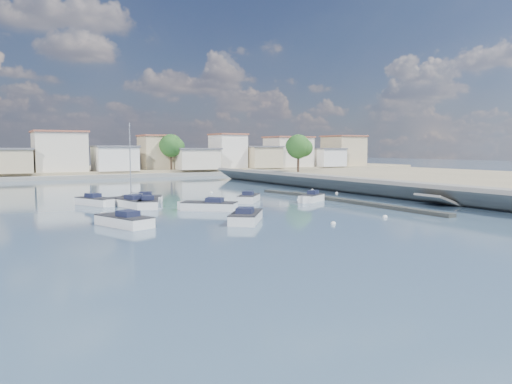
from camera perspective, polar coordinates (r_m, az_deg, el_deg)
ground at (r=78.81m, az=-6.94°, el=0.50°), size 400.00×400.00×0.00m
seawall_walkway at (r=66.54m, az=17.26°, el=0.26°), size 5.00×90.00×1.80m
breakwater at (r=58.57m, az=9.58°, el=-0.91°), size 2.00×31.02×0.35m
far_shore_land at (r=128.39m, az=-15.69°, el=2.39°), size 160.00×40.00×1.40m
far_shore_quay at (r=108.10m, az=-13.12°, el=1.83°), size 160.00×2.50×0.80m
far_town at (r=116.89m, az=-8.89°, el=4.35°), size 113.01×12.80×8.35m
shore_trees at (r=107.80m, az=-8.48°, el=4.99°), size 74.56×38.32×7.92m
motorboat_a at (r=41.10m, az=-15.07°, el=-3.22°), size 3.80×5.92×1.48m
motorboat_b at (r=57.67m, az=-0.76°, el=-0.73°), size 4.28×4.60×1.48m
motorboat_c at (r=49.89m, az=-5.68°, el=-1.65°), size 5.49×5.10×1.48m
motorboat_d at (r=57.86m, az=6.28°, el=-0.74°), size 4.26×3.50×1.48m
motorboat_e at (r=53.68m, az=-12.20°, el=-1.27°), size 3.55×5.77×1.48m
motorboat_f at (r=57.66m, az=-13.20°, el=-0.86°), size 5.02×3.51×1.48m
motorboat_g at (r=56.47m, az=-17.66°, el=-1.08°), size 3.87×5.51×1.48m
motorboat_h at (r=41.99m, az=-1.09°, el=-2.88°), size 5.00×5.70×1.48m
sailboat at (r=54.69m, az=-14.24°, el=-1.16°), size 3.63×7.23×9.00m
mooring_buoys at (r=59.20m, az=5.81°, el=-0.92°), size 18.00×31.39×0.41m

